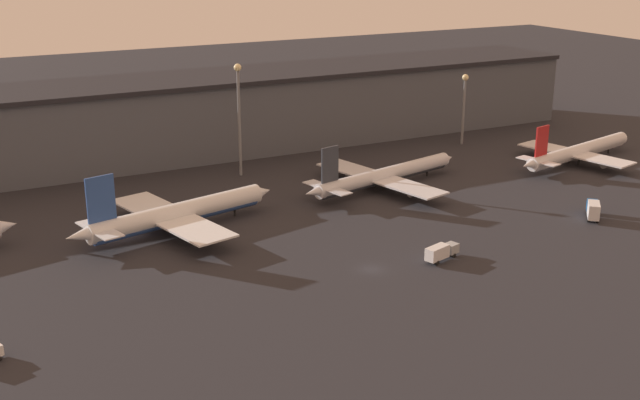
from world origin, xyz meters
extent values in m
plane|color=#26262B|center=(0.00, 0.00, 0.00)|extent=(600.00, 600.00, 0.00)
cube|color=#4C515B|center=(0.00, 89.23, 9.66)|extent=(223.74, 25.42, 19.32)
cube|color=black|center=(0.00, 89.23, 19.92)|extent=(223.74, 27.42, 1.20)
cone|color=silver|center=(-55.24, 41.97, 3.68)|extent=(5.37, 4.66, 3.68)
cylinder|color=white|center=(-23.79, 34.22, 3.76)|extent=(37.92, 12.64, 3.96)
cylinder|color=#2D519E|center=(-23.79, 34.22, 3.07)|extent=(35.93, 11.62, 3.37)
cone|color=white|center=(-4.13, 38.89, 3.76)|extent=(5.49, 4.76, 3.76)
cone|color=white|center=(-43.64, 29.51, 4.06)|extent=(6.56, 4.65, 3.37)
cube|color=#2D519E|center=(-39.33, 30.53, 10.04)|extent=(5.49, 1.67, 8.59)
cube|color=white|center=(-40.07, 30.35, 4.36)|extent=(6.71, 12.94, 0.24)
cube|color=white|center=(-25.64, 33.78, 3.27)|extent=(16.41, 35.41, 0.36)
cylinder|color=gray|center=(-26.75, 43.40, 1.93)|extent=(4.74, 3.13, 2.18)
cylinder|color=gray|center=(-22.31, 24.69, 1.93)|extent=(4.74, 3.13, 2.18)
cylinder|color=black|center=(-10.83, 37.29, 0.89)|extent=(0.50, 0.50, 1.78)
cylinder|color=black|center=(-26.00, 35.32, 0.89)|extent=(0.50, 0.50, 1.78)
cylinder|color=black|center=(-25.27, 32.24, 0.89)|extent=(0.50, 0.50, 1.78)
cylinder|color=silver|center=(27.41, 39.73, 3.15)|extent=(40.49, 12.66, 3.32)
cylinder|color=#333842|center=(27.41, 39.73, 2.57)|extent=(38.39, 11.70, 2.82)
cone|color=silver|center=(48.24, 44.67, 3.15)|extent=(4.60, 3.99, 3.15)
cone|color=silver|center=(6.42, 34.75, 3.40)|extent=(5.50, 3.90, 2.82)
cube|color=#333842|center=(10.73, 35.77, 8.72)|extent=(4.61, 1.46, 7.82)
cube|color=silver|center=(9.93, 35.58, 3.65)|extent=(6.22, 13.35, 0.24)
cube|color=silver|center=(25.42, 39.26, 2.74)|extent=(15.40, 36.64, 0.36)
cylinder|color=gray|center=(24.29, 49.33, 1.58)|extent=(3.97, 2.62, 1.83)
cylinder|color=gray|center=(28.94, 29.75, 1.58)|extent=(3.97, 2.62, 1.83)
cylinder|color=black|center=(41.31, 43.03, 0.75)|extent=(0.50, 0.50, 1.49)
cylinder|color=black|center=(25.12, 40.55, 0.75)|extent=(0.50, 0.50, 1.49)
cylinder|color=black|center=(25.73, 37.97, 0.75)|extent=(0.50, 0.50, 1.49)
cylinder|color=silver|center=(82.93, 35.25, 3.18)|extent=(40.69, 12.73, 3.35)
cylinder|color=silver|center=(82.93, 35.25, 2.60)|extent=(38.58, 11.77, 2.85)
cone|color=silver|center=(103.87, 40.21, 3.18)|extent=(4.65, 4.02, 3.18)
cone|color=silver|center=(61.84, 30.24, 3.43)|extent=(5.55, 3.93, 2.85)
cube|color=red|center=(66.17, 31.27, 8.52)|extent=(4.65, 1.47, 7.33)
cube|color=silver|center=(65.37, 31.08, 3.68)|extent=(5.75, 11.25, 0.24)
cube|color=silver|center=(80.94, 34.77, 2.76)|extent=(14.08, 30.80, 0.36)
cylinder|color=gray|center=(80.20, 43.20, 1.59)|extent=(4.01, 2.64, 1.84)
cylinder|color=gray|center=(84.07, 26.91, 1.59)|extent=(4.01, 2.64, 1.84)
cylinder|color=black|center=(96.90, 38.56, 0.75)|extent=(0.50, 0.50, 1.51)
cylinder|color=black|center=(80.63, 36.07, 0.75)|extent=(0.50, 0.50, 1.51)
cylinder|color=black|center=(81.25, 33.47, 0.75)|extent=(0.50, 0.50, 1.51)
cube|color=#195199|center=(56.09, 4.06, 1.87)|extent=(3.21, 3.22, 2.29)
cube|color=silver|center=(53.24, 0.91, 2.25)|extent=(4.90, 5.09, 3.06)
cylinder|color=black|center=(55.32, 4.44, 0.45)|extent=(1.01, 1.03, 0.90)
cylinder|color=black|center=(56.54, 3.34, 0.45)|extent=(1.01, 1.03, 0.90)
cylinder|color=black|center=(51.95, 0.70, 0.45)|extent=(1.01, 1.03, 0.90)
cylinder|color=black|center=(53.17, -0.40, 0.45)|extent=(1.01, 1.03, 0.90)
cube|color=#9EA3A8|center=(15.95, -1.42, 1.59)|extent=(2.79, 2.61, 1.73)
cube|color=silver|center=(12.00, -2.63, 1.87)|extent=(5.12, 3.32, 2.31)
cylinder|color=black|center=(15.51, -0.76, 0.45)|extent=(1.01, 0.75, 0.90)
cylinder|color=black|center=(15.95, -2.21, 0.45)|extent=(1.01, 0.75, 0.90)
cylinder|color=black|center=(10.83, -2.19, 0.45)|extent=(1.01, 0.75, 0.90)
cylinder|color=black|center=(11.27, -3.64, 0.45)|extent=(1.01, 0.75, 0.90)
cylinder|color=slate|center=(1.49, 64.51, 12.81)|extent=(0.70, 0.70, 25.63)
sphere|color=beige|center=(1.49, 64.51, 26.23)|extent=(1.80, 1.80, 1.80)
cylinder|color=slate|center=(67.84, 64.51, 9.07)|extent=(0.70, 0.70, 18.13)
sphere|color=beige|center=(67.84, 64.51, 18.73)|extent=(1.80, 1.80, 1.80)
camera|label=1|loc=(-67.38, -110.69, 55.62)|focal=45.00mm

